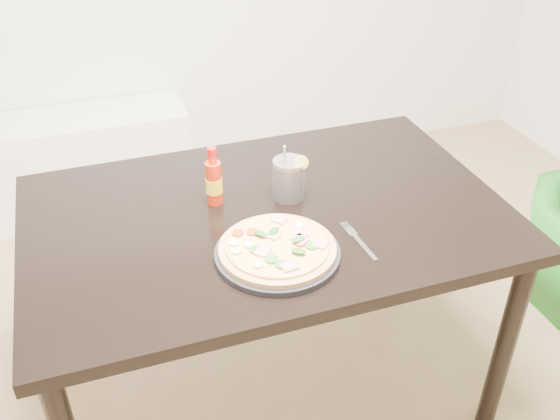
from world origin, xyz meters
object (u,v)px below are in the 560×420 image
object	(u,v)px
dining_table	(267,234)
pizza	(277,248)
media_console	(44,169)
hot_sauce_bottle	(214,182)
fork	(358,240)
plate	(277,253)
cola_cup	(289,180)

from	to	relation	value
dining_table	pizza	world-z (taller)	pizza
media_console	hot_sauce_bottle	bearing A→B (deg)	-67.12
pizza	fork	bearing A→B (deg)	-1.80
dining_table	media_console	xyz separation A→B (m)	(-0.69, 1.41, -0.42)
pizza	hot_sauce_bottle	bearing A→B (deg)	106.93
plate	cola_cup	world-z (taller)	cola_cup
dining_table	fork	bearing A→B (deg)	-48.77
dining_table	pizza	size ratio (longest dim) A/B	4.49
cola_cup	plate	bearing A→B (deg)	-115.45
plate	pizza	xyz separation A→B (m)	(-0.00, -0.00, 0.02)
plate	fork	distance (m)	0.23
dining_table	media_console	distance (m)	1.62
fork	cola_cup	bearing A→B (deg)	107.29
hot_sauce_bottle	cola_cup	size ratio (longest dim) A/B	0.99
hot_sauce_bottle	media_console	world-z (taller)	hot_sauce_bottle
fork	hot_sauce_bottle	bearing A→B (deg)	132.28
cola_cup	fork	xyz separation A→B (m)	(0.10, -0.27, -0.06)
plate	fork	xyz separation A→B (m)	(0.23, -0.01, -0.01)
plate	media_console	size ratio (longest dim) A/B	0.24
plate	dining_table	bearing A→B (deg)	79.65
fork	plate	bearing A→B (deg)	174.50
dining_table	cola_cup	world-z (taller)	cola_cup
dining_table	fork	world-z (taller)	fork
hot_sauce_bottle	cola_cup	xyz separation A→B (m)	(0.22, -0.04, -0.01)
dining_table	pizza	bearing A→B (deg)	-100.40
plate	cola_cup	bearing A→B (deg)	64.55
pizza	hot_sauce_bottle	xyz separation A→B (m)	(-0.09, 0.31, 0.05)
cola_cup	media_console	world-z (taller)	cola_cup
hot_sauce_bottle	cola_cup	distance (m)	0.22
plate	pizza	bearing A→B (deg)	-151.05
cola_cup	hot_sauce_bottle	bearing A→B (deg)	169.44
pizza	cola_cup	distance (m)	0.30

